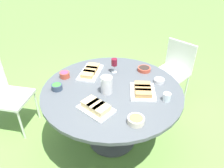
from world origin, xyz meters
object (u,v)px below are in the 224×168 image
Objects in this scene: dining_table at (112,96)px; handbag at (98,76)px; water_pitcher at (107,85)px; chair_near_right at (4,92)px; wine_glass at (114,63)px; chair_near_left at (174,68)px.

dining_table is 1.41m from handbag.
water_pitcher reaches higher than dining_table.
chair_near_right is 2.42× the size of handbag.
wine_glass is at bearing -133.12° from water_pitcher.
chair_near_right reaches higher than dining_table.
dining_table is 1.67× the size of chair_near_right.
wine_glass is at bearing -126.32° from dining_table.
wine_glass is (1.03, -0.01, 0.36)m from chair_near_left.
wine_glass is (-0.29, -0.31, 0.03)m from water_pitcher.
dining_table is at bearing 53.68° from wine_glass.
wine_glass reaches higher than handbag.
water_pitcher is (-0.89, 0.94, 0.33)m from chair_near_right.
wine_glass is at bearing -0.80° from chair_near_left.
handbag is at bearing -51.74° from chair_near_left.
chair_near_left is 2.30m from chair_near_right.
dining_table is at bearing 12.16° from chair_near_left.
wine_glass is 0.47× the size of handbag.
chair_near_left is at bearing 128.26° from handbag.
water_pitcher is (1.32, 0.29, 0.33)m from chair_near_left.
water_pitcher is at bearing 17.87° from dining_table.
chair_near_right is at bearing -16.46° from chair_near_left.
wine_glass reaches higher than chair_near_right.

